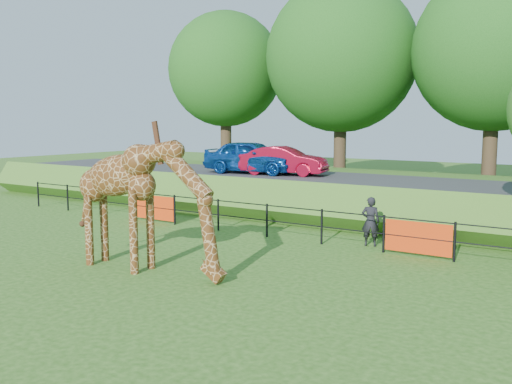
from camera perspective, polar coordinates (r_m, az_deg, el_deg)
ground at (r=11.51m, az=-12.26°, el=-12.32°), size 90.00×90.00×0.00m
giraffe at (r=14.49m, az=-10.96°, el=-1.39°), size 4.73×1.02×3.36m
perimeter_fence at (r=17.69m, az=6.59°, el=-3.47°), size 28.07×0.10×1.10m
embankment at (r=24.52m, az=14.56°, el=-0.42°), size 40.00×9.00×1.30m
road at (r=23.03m, az=13.40°, el=0.91°), size 40.00×5.00×0.12m
car_blue at (r=25.63m, az=-0.44°, el=3.54°), size 4.55×2.26×1.49m
car_red at (r=24.92m, az=2.79°, el=3.14°), size 3.96×2.03×1.24m
visitor at (r=17.64m, az=11.38°, el=-2.91°), size 0.63×0.51×1.51m
bg_tree_line at (r=30.30m, az=22.57°, el=13.09°), size 37.30×8.80×11.82m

